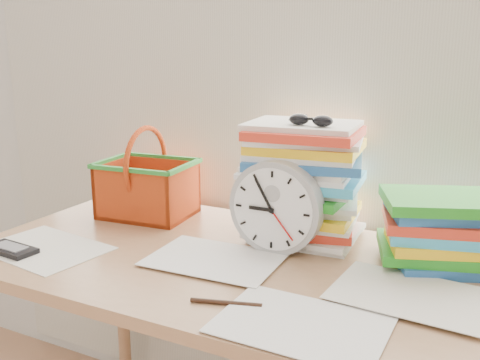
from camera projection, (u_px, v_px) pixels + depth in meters
The scene contains 10 objects.
curtain at pixel (308, 29), 1.49m from camera, with size 2.40×0.01×2.50m, color beige.
desk at pixel (247, 289), 1.31m from camera, with size 1.40×0.70×0.75m.
paper_stack at pixel (303, 181), 1.41m from camera, with size 0.31×0.26×0.31m, color white, non-canonical shape.
clock at pixel (276, 207), 1.31m from camera, with size 0.24×0.24×0.05m, color #A4A4A4.
sunglasses at pixel (311, 120), 1.32m from camera, with size 0.13×0.11×0.03m, color black, non-canonical shape.
book_stack at pixel (443, 231), 1.24m from camera, with size 0.28×0.22×0.17m, color white, non-canonical shape.
basket at pixel (147, 173), 1.60m from camera, with size 0.27×0.21×0.27m, color #D44714, non-canonical shape.
pen at pixel (226, 303), 1.07m from camera, with size 0.01×0.01×0.15m, color black.
calculator at pixel (11, 250), 1.34m from camera, with size 0.14×0.07×0.01m, color black.
scattered_papers at pixel (247, 258), 1.29m from camera, with size 1.26×0.42×0.02m, color white, non-canonical shape.
Camera 1 is at (0.53, 0.52, 1.25)m, focal length 40.00 mm.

